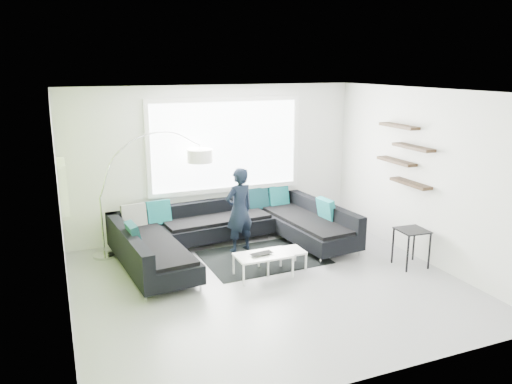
% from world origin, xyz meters
% --- Properties ---
extents(ground, '(5.50, 5.50, 0.00)m').
position_xyz_m(ground, '(0.00, 0.00, 0.00)').
color(ground, gray).
rests_on(ground, ground).
extents(room_shell, '(5.54, 5.04, 2.82)m').
position_xyz_m(room_shell, '(0.04, 0.21, 1.81)').
color(room_shell, silver).
rests_on(room_shell, ground).
extents(sectional_sofa, '(3.99, 2.70, 0.82)m').
position_xyz_m(sectional_sofa, '(-0.05, 1.33, 0.36)').
color(sectional_sofa, black).
rests_on(sectional_sofa, ground).
extents(rug, '(2.00, 1.49, 0.01)m').
position_xyz_m(rug, '(0.34, 0.98, 0.01)').
color(rug, black).
rests_on(rug, ground).
extents(coffee_table, '(1.08, 0.63, 0.35)m').
position_xyz_m(coffee_table, '(0.24, 0.36, 0.18)').
color(coffee_table, silver).
rests_on(coffee_table, ground).
extents(arc_lamp, '(1.99, 0.81, 2.08)m').
position_xyz_m(arc_lamp, '(-2.13, 2.03, 1.04)').
color(arc_lamp, silver).
rests_on(arc_lamp, ground).
extents(side_table, '(0.47, 0.47, 0.61)m').
position_xyz_m(side_table, '(2.38, -0.24, 0.31)').
color(side_table, black).
rests_on(side_table, ground).
extents(person, '(0.72, 0.63, 1.48)m').
position_xyz_m(person, '(0.08, 1.43, 0.74)').
color(person, black).
rests_on(person, ground).
extents(laptop, '(0.43, 0.34, 0.03)m').
position_xyz_m(laptop, '(0.02, 0.23, 0.37)').
color(laptop, black).
rests_on(laptop, coffee_table).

